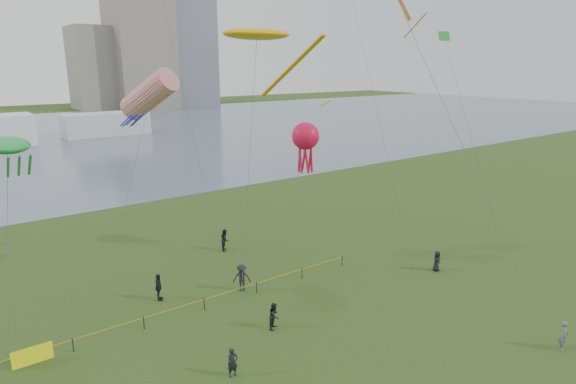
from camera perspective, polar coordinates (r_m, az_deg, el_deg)
lake at (r=114.74m, az=-27.68°, el=5.51°), size 400.00×120.00×0.08m
building_mid at (r=185.37m, az=-17.06°, el=15.41°), size 20.00×20.00×38.00m
building_low at (r=186.89m, az=-21.73°, el=13.47°), size 16.00×18.00×28.00m
pavilion_right at (r=115.34m, az=-20.78°, el=7.54°), size 18.00×7.00×5.00m
fence at (r=30.53m, az=-20.60°, el=-15.27°), size 24.07×0.07×1.05m
kite_flyer at (r=31.77m, az=29.86°, el=-14.52°), size 0.75×0.68×1.71m
spectator_a at (r=29.77m, az=-1.62°, el=-14.45°), size 1.01×0.96×1.65m
spectator_b at (r=34.29m, az=-5.50°, el=-10.07°), size 1.45×1.29×1.95m
spectator_c at (r=34.00m, az=-15.09°, el=-10.85°), size 0.85×1.19×1.88m
spectator_d at (r=39.01m, az=17.21°, el=-7.81°), size 0.85×0.63×1.59m
spectator_f at (r=26.02m, az=-6.58°, el=-19.45°), size 0.61×0.44×1.55m
spectator_g at (r=41.53m, az=-7.46°, el=-5.64°), size 1.10×1.15×1.86m
kite_stingray at (r=37.20m, az=-3.65°, el=18.09°), size 8.58×10.19×17.99m
kite_windsock at (r=36.27m, az=-16.10°, el=11.02°), size 8.56×8.94×15.26m
kite_creature at (r=32.76m, az=-30.36°, el=4.76°), size 3.13×6.77×11.27m
kite_octopus at (r=37.88m, az=2.09°, el=6.53°), size 5.83×4.24×11.07m
kite_delta at (r=30.31m, az=14.43°, el=18.62°), size 1.83×13.62×19.24m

